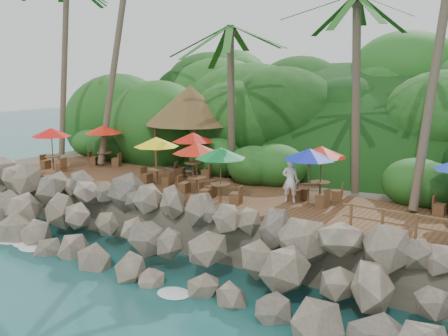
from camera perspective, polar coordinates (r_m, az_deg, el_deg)
The scene contains 10 objects.
ground at distance 20.36m, azimuth -9.82°, elevation -12.17°, with size 140.00×140.00×0.00m, color #19514F.
land_base at distance 32.85m, azimuth 9.92°, elevation -1.24°, with size 32.00×25.20×2.10m, color gray.
jungle_hill at distance 39.88m, azimuth 14.38°, elevation -0.78°, with size 44.80×28.00×15.40m, color #143811.
seawall at distance 21.32m, azimuth -6.15°, elevation -7.67°, with size 29.00×4.00×2.30m, color gray, non-canonical shape.
terrace at distance 24.07m, azimuth 0.00°, elevation -2.80°, with size 26.00×5.00×0.20m, color brown.
jungle_foliage at distance 32.21m, azimuth 9.12°, elevation -3.38°, with size 44.00×16.00×12.00m, color #143811, non-canonical shape.
foam_line at distance 20.55m, azimuth -9.23°, elevation -11.84°, with size 25.20×0.80×0.06m.
palapa at distance 29.76m, azimuth -3.69°, elevation 6.86°, with size 5.17×5.17×4.60m.
dining_clusters at distance 22.90m, azimuth 2.74°, elevation 1.67°, with size 24.56×5.36×2.34m.
waiter at distance 22.17m, azimuth 7.21°, elevation -1.38°, with size 0.68×0.44×1.86m, color white.
Camera 1 is at (13.22, -13.26, 8.01)m, focal length 42.07 mm.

